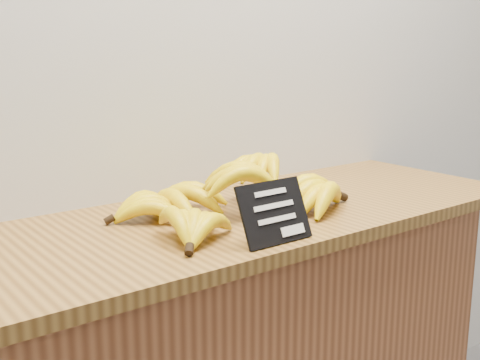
% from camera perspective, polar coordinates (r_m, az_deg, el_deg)
% --- Properties ---
extents(counter_top, '(1.57, 0.54, 0.03)m').
position_cam_1_polar(counter_top, '(1.38, -1.25, -3.89)').
color(counter_top, olive).
rests_on(counter_top, counter).
extents(chalkboard_sign, '(0.16, 0.06, 0.12)m').
position_cam_1_polar(chalkboard_sign, '(1.18, 3.29, -3.09)').
color(chalkboard_sign, black).
rests_on(chalkboard_sign, counter_top).
extents(banana_pile, '(0.58, 0.41, 0.12)m').
position_cam_1_polar(banana_pile, '(1.36, -0.51, -1.37)').
color(banana_pile, yellow).
rests_on(banana_pile, counter_top).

